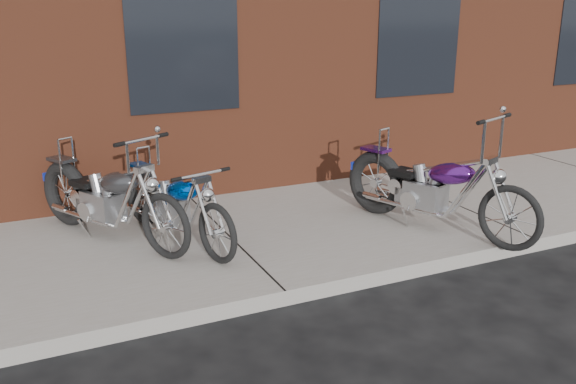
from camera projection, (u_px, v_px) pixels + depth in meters
name	position (u px, v px, depth m)	size (l,w,h in m)	color
ground	(286.00, 306.00, 5.45)	(120.00, 120.00, 0.00)	black
sidewalk	(229.00, 242.00, 6.73)	(22.00, 3.00, 0.15)	gray
chopper_purple	(433.00, 192.00, 6.79)	(1.00, 2.31, 1.36)	black
chopper_blue	(174.00, 206.00, 6.47)	(0.76, 2.06, 0.92)	black
chopper_third	(108.00, 202.00, 6.49)	(1.23, 2.13, 1.20)	black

